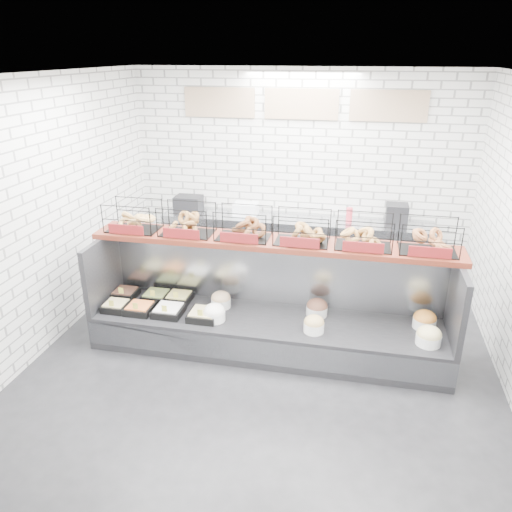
# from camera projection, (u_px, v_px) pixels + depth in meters

# --- Properties ---
(ground) EXTENTS (5.50, 5.50, 0.00)m
(ground) POSITION_uv_depth(u_px,v_px,m) (262.00, 362.00, 5.53)
(ground) COLOR black
(ground) RESTS_ON ground
(room_shell) EXTENTS (5.02, 5.51, 3.01)m
(room_shell) POSITION_uv_depth(u_px,v_px,m) (275.00, 167.00, 5.29)
(room_shell) COLOR silver
(room_shell) RESTS_ON ground
(display_case) EXTENTS (4.00, 0.90, 1.20)m
(display_case) POSITION_uv_depth(u_px,v_px,m) (267.00, 321.00, 5.72)
(display_case) COLOR black
(display_case) RESTS_ON ground
(bagel_shelf) EXTENTS (4.10, 0.50, 0.40)m
(bagel_shelf) POSITION_uv_depth(u_px,v_px,m) (272.00, 230.00, 5.47)
(bagel_shelf) COLOR #47170F
(bagel_shelf) RESTS_ON display_case
(prep_counter) EXTENTS (4.00, 0.60, 1.20)m
(prep_counter) POSITION_uv_depth(u_px,v_px,m) (294.00, 245.00, 7.55)
(prep_counter) COLOR #93969B
(prep_counter) RESTS_ON ground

